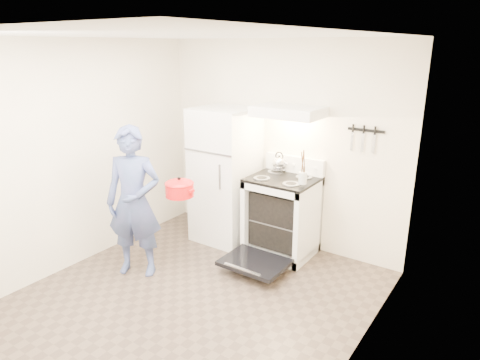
% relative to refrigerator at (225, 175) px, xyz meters
% --- Properties ---
extents(floor, '(3.60, 3.60, 0.00)m').
position_rel_refrigerator_xyz_m(floor, '(0.58, -1.45, -0.85)').
color(floor, brown).
rests_on(floor, ground).
extents(back_wall, '(3.20, 0.02, 2.50)m').
position_rel_refrigerator_xyz_m(back_wall, '(0.58, 0.35, 0.40)').
color(back_wall, '#F7EDCD').
rests_on(back_wall, ground).
extents(refrigerator, '(0.70, 0.70, 1.70)m').
position_rel_refrigerator_xyz_m(refrigerator, '(0.00, 0.00, 0.00)').
color(refrigerator, white).
rests_on(refrigerator, floor).
extents(stove_body, '(0.76, 0.65, 0.92)m').
position_rel_refrigerator_xyz_m(stove_body, '(0.81, 0.02, -0.39)').
color(stove_body, white).
rests_on(stove_body, floor).
extents(cooktop, '(0.76, 0.65, 0.03)m').
position_rel_refrigerator_xyz_m(cooktop, '(0.81, 0.02, 0.09)').
color(cooktop, black).
rests_on(cooktop, stove_body).
extents(backsplash, '(0.76, 0.07, 0.20)m').
position_rel_refrigerator_xyz_m(backsplash, '(0.81, 0.31, 0.20)').
color(backsplash, white).
rests_on(backsplash, cooktop).
extents(oven_door, '(0.70, 0.54, 0.04)m').
position_rel_refrigerator_xyz_m(oven_door, '(0.81, -0.57, -0.72)').
color(oven_door, black).
rests_on(oven_door, floor).
extents(oven_rack, '(0.60, 0.52, 0.01)m').
position_rel_refrigerator_xyz_m(oven_rack, '(0.81, 0.02, -0.41)').
color(oven_rack, slate).
rests_on(oven_rack, stove_body).
extents(range_hood, '(0.76, 0.50, 0.12)m').
position_rel_refrigerator_xyz_m(range_hood, '(0.81, 0.10, 0.86)').
color(range_hood, white).
rests_on(range_hood, back_wall).
extents(knife_strip, '(0.40, 0.02, 0.03)m').
position_rel_refrigerator_xyz_m(knife_strip, '(1.63, 0.33, 0.70)').
color(knife_strip, black).
rests_on(knife_strip, back_wall).
extents(pizza_stone, '(0.30, 0.30, 0.02)m').
position_rel_refrigerator_xyz_m(pizza_stone, '(0.73, -0.06, -0.40)').
color(pizza_stone, brown).
rests_on(pizza_stone, oven_rack).
extents(tea_kettle, '(0.20, 0.17, 0.25)m').
position_rel_refrigerator_xyz_m(tea_kettle, '(0.65, 0.21, 0.22)').
color(tea_kettle, '#BCBCC2').
rests_on(tea_kettle, cooktop).
extents(utensil_jar, '(0.10, 0.10, 0.13)m').
position_rel_refrigerator_xyz_m(utensil_jar, '(1.13, -0.12, 0.20)').
color(utensil_jar, silver).
rests_on(utensil_jar, cooktop).
extents(person, '(0.71, 0.62, 1.65)m').
position_rel_refrigerator_xyz_m(person, '(-0.28, -1.27, -0.03)').
color(person, navy).
rests_on(person, floor).
extents(dutch_oven, '(0.38, 0.31, 0.24)m').
position_rel_refrigerator_xyz_m(dutch_oven, '(0.04, -0.90, 0.07)').
color(dutch_oven, red).
rests_on(dutch_oven, person).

